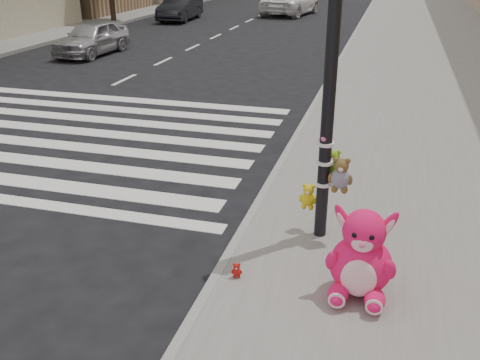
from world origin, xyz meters
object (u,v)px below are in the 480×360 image
at_px(signal_pole, 330,121).
at_px(car_silver_far, 92,38).
at_px(car_dark_far, 180,8).
at_px(car_white_near, 291,3).
at_px(red_teddy, 237,270).
at_px(pink_bunny, 361,259).

relative_size(signal_pole, car_silver_far, 1.10).
bearing_deg(car_dark_far, car_white_near, 35.98).
xyz_separation_m(signal_pole, car_silver_far, (-10.18, 11.68, -1.13)).
bearing_deg(red_teddy, car_silver_far, 113.81).
height_order(signal_pole, car_dark_far, signal_pole).
height_order(red_teddy, car_white_near, car_white_near).
height_order(signal_pole, car_white_near, signal_pole).
distance_m(red_teddy, car_white_near, 28.27).
height_order(signal_pole, red_teddy, signal_pole).
bearing_deg(red_teddy, pink_bunny, -9.20).
bearing_deg(car_dark_far, red_teddy, -70.04).
distance_m(pink_bunny, car_silver_far, 16.81).
distance_m(car_silver_far, car_dark_far, 10.57).
bearing_deg(car_silver_far, car_dark_far, 96.13).
bearing_deg(car_dark_far, signal_pole, -67.08).
distance_m(red_teddy, car_silver_far, 16.01).
bearing_deg(pink_bunny, car_white_near, 103.44).
xyz_separation_m(pink_bunny, car_white_near, (-6.04, 27.81, 0.11)).
bearing_deg(car_dark_far, car_silver_far, -89.56).
relative_size(red_teddy, car_white_near, 0.04).
bearing_deg(signal_pole, car_silver_far, 131.07).
distance_m(pink_bunny, red_teddy, 1.44).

